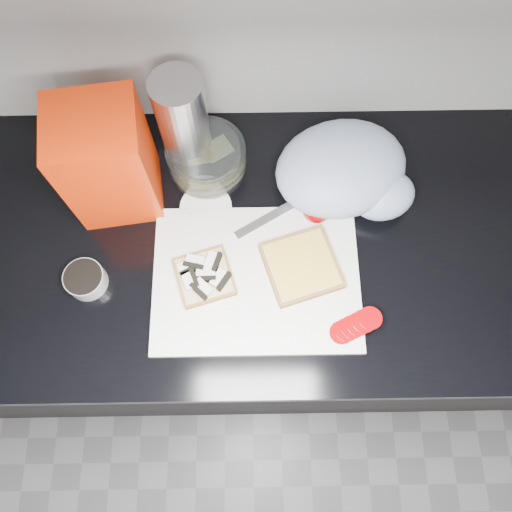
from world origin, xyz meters
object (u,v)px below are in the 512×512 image
at_px(bread_bag, 108,162).
at_px(steel_canister, 184,124).
at_px(cutting_board, 256,278).
at_px(glass_bowl, 207,158).

relative_size(bread_bag, steel_canister, 1.07).
bearing_deg(cutting_board, glass_bowl, 111.27).
xyz_separation_m(cutting_board, bread_bag, (-0.27, 0.19, 0.12)).
height_order(cutting_board, glass_bowl, glass_bowl).
distance_m(cutting_board, glass_bowl, 0.27).
height_order(cutting_board, steel_canister, steel_canister).
relative_size(cutting_board, bread_bag, 1.60).
bearing_deg(steel_canister, bread_bag, -147.71).
relative_size(glass_bowl, steel_canister, 0.70).
bearing_deg(glass_bowl, cutting_board, -68.73).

